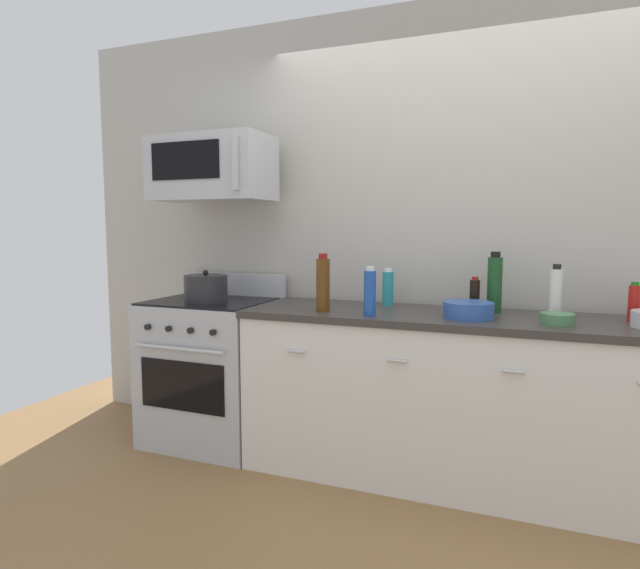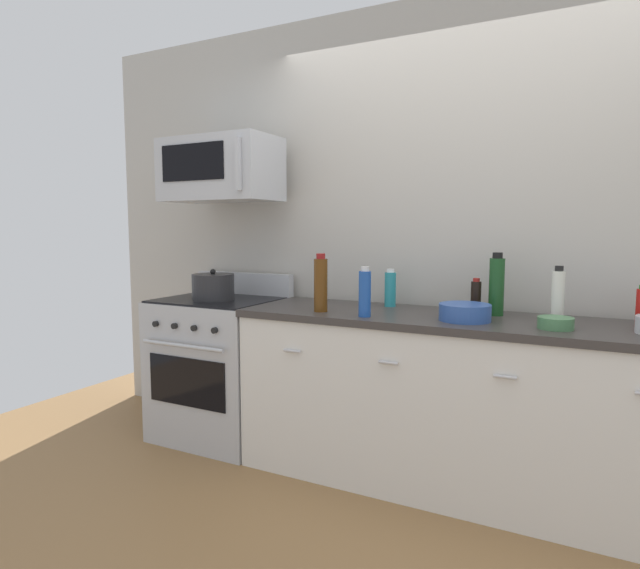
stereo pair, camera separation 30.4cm
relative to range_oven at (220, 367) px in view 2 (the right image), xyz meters
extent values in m
plane|color=olive|center=(1.56, 0.00, -0.47)|extent=(6.56, 6.56, 0.00)
cube|color=#B7B2A8|center=(1.56, 0.41, 0.88)|extent=(5.46, 0.10, 2.70)
cube|color=silver|center=(1.56, 0.00, -0.03)|extent=(2.34, 0.62, 0.88)
cube|color=#383330|center=(1.56, 0.00, 0.43)|extent=(2.37, 0.65, 0.04)
cube|color=black|center=(1.56, -0.28, -0.42)|extent=(2.34, 0.02, 0.10)
cylinder|color=silver|center=(0.74, -0.33, 0.25)|extent=(0.10, 0.02, 0.02)
cylinder|color=silver|center=(1.29, -0.33, 0.25)|extent=(0.10, 0.02, 0.02)
cylinder|color=silver|center=(1.84, -0.33, 0.25)|extent=(0.10, 0.02, 0.02)
cube|color=#B7BABF|center=(0.00, 0.00, -0.01)|extent=(0.76, 0.64, 0.91)
cube|color=black|center=(0.00, -0.33, -0.02)|extent=(0.58, 0.01, 0.30)
cylinder|color=#B7BABF|center=(0.00, -0.36, 0.21)|extent=(0.61, 0.02, 0.02)
cube|color=#B7BABF|center=(0.00, 0.29, 0.52)|extent=(0.76, 0.06, 0.16)
cube|color=black|center=(0.00, 0.00, 0.45)|extent=(0.73, 0.61, 0.01)
cylinder|color=black|center=(-0.23, -0.34, 0.32)|extent=(0.04, 0.02, 0.04)
cylinder|color=black|center=(-0.08, -0.34, 0.32)|extent=(0.04, 0.02, 0.04)
cylinder|color=black|center=(0.08, -0.34, 0.32)|extent=(0.04, 0.02, 0.04)
cylinder|color=black|center=(0.23, -0.34, 0.32)|extent=(0.04, 0.02, 0.04)
cube|color=#B7BABF|center=(0.00, 0.05, 1.28)|extent=(0.74, 0.40, 0.40)
cube|color=black|center=(-0.06, -0.16, 1.31)|extent=(0.48, 0.01, 0.22)
cube|color=#B7BABF|center=(0.30, -0.17, 1.28)|extent=(0.02, 0.04, 0.30)
cylinder|color=silver|center=(2.01, 0.05, 0.58)|extent=(0.06, 0.06, 0.25)
cylinder|color=black|center=(2.01, 0.05, 0.72)|extent=(0.04, 0.04, 0.03)
cylinder|color=#19471E|center=(1.71, 0.15, 0.60)|extent=(0.08, 0.08, 0.30)
cylinder|color=black|center=(1.71, 0.15, 0.77)|extent=(0.05, 0.05, 0.03)
cylinder|color=teal|center=(1.11, 0.20, 0.55)|extent=(0.07, 0.07, 0.20)
cylinder|color=white|center=(1.11, 0.20, 0.66)|extent=(0.04, 0.04, 0.02)
cylinder|color=#1E4CA5|center=(1.11, -0.21, 0.57)|extent=(0.06, 0.06, 0.24)
cylinder|color=silver|center=(1.11, -0.21, 0.70)|extent=(0.04, 0.04, 0.02)
cylinder|color=#59330F|center=(0.83, -0.16, 0.60)|extent=(0.08, 0.08, 0.29)
cylinder|color=maroon|center=(0.83, -0.16, 0.76)|extent=(0.05, 0.05, 0.03)
cylinder|color=black|center=(1.61, 0.14, 0.54)|extent=(0.05, 0.05, 0.18)
cylinder|color=maroon|center=(1.61, 0.14, 0.64)|extent=(0.04, 0.04, 0.02)
cylinder|color=#2D519E|center=(1.60, -0.09, 0.49)|extent=(0.25, 0.25, 0.08)
torus|color=#2D519E|center=(1.60, -0.09, 0.53)|extent=(0.25, 0.25, 0.01)
cylinder|color=#2D519E|center=(1.60, -0.09, 0.46)|extent=(0.14, 0.14, 0.01)
cylinder|color=#477A4C|center=(2.02, -0.12, 0.48)|extent=(0.16, 0.16, 0.05)
torus|color=#477A4C|center=(2.02, -0.12, 0.50)|extent=(0.16, 0.16, 0.01)
cylinder|color=#477A4C|center=(2.02, -0.12, 0.45)|extent=(0.09, 0.09, 0.01)
cylinder|color=#262628|center=(0.00, -0.05, 0.54)|extent=(0.27, 0.27, 0.16)
sphere|color=black|center=(0.00, -0.05, 0.63)|extent=(0.04, 0.04, 0.04)
camera|label=1|loc=(1.88, -2.87, 0.91)|focal=29.85mm
camera|label=2|loc=(2.16, -2.75, 0.91)|focal=29.85mm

